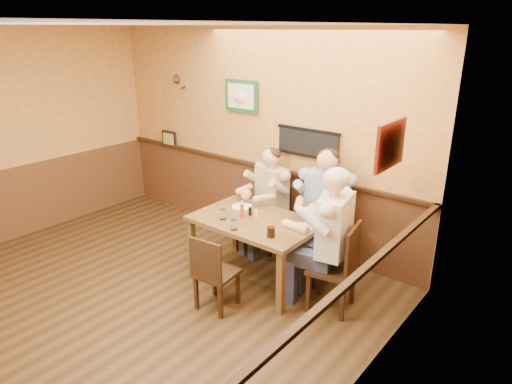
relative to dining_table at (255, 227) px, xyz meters
The scene contains 17 objects.
room 1.81m from the dining_table, 116.77° to the right, with size 5.02×5.03×2.81m.
dining_table is the anchor object (origin of this frame).
chair_back_left 0.82m from the dining_table, 113.17° to the left, with size 0.40×0.40×0.87m, color #32200F, non-canonical shape.
chair_back_right 0.87m from the dining_table, 53.48° to the left, with size 0.44×0.44×0.95m, color #32200F, non-canonical shape.
chair_right_end 1.00m from the dining_table, ahead, with size 0.44×0.44×0.96m, color #32200F, non-canonical shape.
chair_near_side 0.74m from the dining_table, 86.09° to the right, with size 0.38×0.38×0.83m, color #32200F, non-canonical shape.
diner_tan_shirt 0.79m from the dining_table, 113.17° to the left, with size 0.57×0.57×1.24m, color beige, non-canonical shape.
diner_blue_polo 0.85m from the dining_table, 53.48° to the left, with size 0.62×0.62×1.35m, color #839AC4, non-canonical shape.
diner_white_elder 0.98m from the dining_table, ahead, with size 0.63×0.63×1.37m, color silver, non-canonical shape.
water_glass_left 0.39m from the dining_table, 141.90° to the right, with size 0.08×0.08×0.12m, color white.
water_glass_mid 0.39m from the dining_table, 90.95° to the right, with size 0.07×0.07×0.11m, color silver.
cola_tumbler 0.51m from the dining_table, 32.03° to the right, with size 0.08×0.08×0.11m, color black.
hot_sauce_bottle 0.24m from the dining_table, 160.77° to the right, with size 0.04×0.04×0.18m, color red.
salt_shaker 0.15m from the dining_table, 115.20° to the left, with size 0.04×0.04×0.09m, color silver.
pepper_shaker 0.19m from the dining_table, 155.78° to the left, with size 0.04×0.04×0.10m, color black.
plate_far_left 0.41m from the dining_table, 152.51° to the left, with size 0.24×0.24×0.02m, color white.
plate_far_right 0.58m from the dining_table, 16.03° to the left, with size 0.22×0.22×0.01m, color white.
Camera 1 is at (3.74, -2.17, 2.78)m, focal length 32.00 mm.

